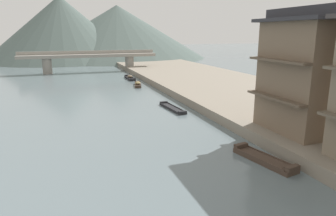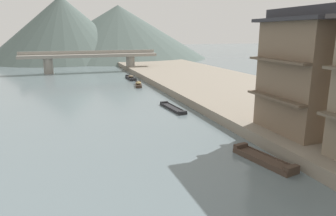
{
  "view_description": "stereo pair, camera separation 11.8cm",
  "coord_description": "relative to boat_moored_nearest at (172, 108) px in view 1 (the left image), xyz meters",
  "views": [
    {
      "loc": [
        -5.61,
        -2.73,
        7.93
      ],
      "look_at": [
        2.35,
        20.28,
        1.94
      ],
      "focal_mm": 32.89,
      "sensor_mm": 36.0,
      "label": 1
    },
    {
      "loc": [
        -5.5,
        -2.77,
        7.93
      ],
      "look_at": [
        2.35,
        20.28,
        1.94
      ],
      "focal_mm": 32.89,
      "sensor_mm": 36.0,
      "label": 2
    }
  ],
  "objects": [
    {
      "name": "boat_moored_second",
      "position": [
        0.79,
        -14.76,
        0.06
      ],
      "size": [
        1.96,
        4.63,
        0.54
      ],
      "color": "#423328",
      "rests_on": "ground"
    },
    {
      "name": "boat_moored_far",
      "position": [
        0.02,
        15.63,
        0.11
      ],
      "size": [
        1.75,
        4.28,
        0.67
      ],
      "color": "#423328",
      "rests_on": "ground"
    },
    {
      "name": "boat_moored_third",
      "position": [
        0.36,
        22.86,
        0.13
      ],
      "size": [
        1.07,
        4.83,
        0.73
      ],
      "color": "#232326",
      "rests_on": "ground"
    },
    {
      "name": "hill_far_centre",
      "position": [
        -11.75,
        93.23,
        7.2
      ],
      "size": [
        40.48,
        40.48,
        14.64
      ],
      "primitive_type": "cone",
      "color": "slate",
      "rests_on": "ground"
    },
    {
      "name": "house_waterfront_tall",
      "position": [
        5.53,
        -12.3,
        5.06
      ],
      "size": [
        5.24,
        6.51,
        8.74
      ],
      "color": "#75604C",
      "rests_on": "riverbank_right"
    },
    {
      "name": "boat_moored_nearest",
      "position": [
        0.0,
        0.0,
        0.0
      ],
      "size": [
        1.32,
        5.19,
        0.37
      ],
      "color": "#232326",
      "rests_on": "ground"
    },
    {
      "name": "hill_far_east",
      "position": [
        7.17,
        71.96,
        8.09
      ],
      "size": [
        56.12,
        56.12,
        16.43
      ],
      "primitive_type": "cone",
      "color": "#4C5B56",
      "rests_on": "ground"
    },
    {
      "name": "hill_far_west",
      "position": [
        -9.95,
        68.12,
        9.0
      ],
      "size": [
        43.3,
        43.3,
        18.25
      ],
      "primitive_type": "cone",
      "color": "#4C5B56",
      "rests_on": "ground"
    },
    {
      "name": "stone_bridge",
      "position": [
        -5.21,
        35.64,
        2.71
      ],
      "size": [
        27.5,
        2.4,
        4.31
      ],
      "color": "gray",
      "rests_on": "ground"
    },
    {
      "name": "riverbank_right",
      "position": [
        11.07,
        2.92,
        0.31
      ],
      "size": [
        18.0,
        110.0,
        0.87
      ],
      "primitive_type": "cube",
      "color": "gray",
      "rests_on": "ground"
    }
  ]
}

